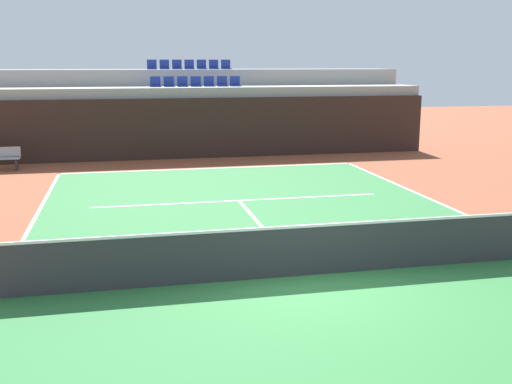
# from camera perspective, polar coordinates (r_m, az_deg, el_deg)

# --- Properties ---
(ground_plane) EXTENTS (80.00, 80.00, 0.00)m
(ground_plane) POSITION_cam_1_polar(r_m,az_deg,el_deg) (11.42, 4.50, -7.85)
(ground_plane) COLOR brown
(court_surface) EXTENTS (11.00, 24.00, 0.01)m
(court_surface) POSITION_cam_1_polar(r_m,az_deg,el_deg) (11.42, 4.50, -7.83)
(court_surface) COLOR #2D7238
(court_surface) RESTS_ON ground_plane
(baseline_far) EXTENTS (11.00, 0.10, 0.00)m
(baseline_far) POSITION_cam_1_polar(r_m,az_deg,el_deg) (22.77, -4.23, 2.23)
(baseline_far) COLOR white
(baseline_far) RESTS_ON court_surface
(service_line_far) EXTENTS (8.26, 0.10, 0.00)m
(service_line_far) POSITION_cam_1_polar(r_m,az_deg,el_deg) (17.39, -1.60, -0.81)
(service_line_far) COLOR white
(service_line_far) RESTS_ON court_surface
(centre_service_line) EXTENTS (0.10, 6.40, 0.00)m
(centre_service_line) POSITION_cam_1_polar(r_m,az_deg,el_deg) (14.36, 0.80, -3.58)
(centre_service_line) COLOR white
(centre_service_line) RESTS_ON court_surface
(back_wall) EXTENTS (19.59, 0.30, 2.46)m
(back_wall) POSITION_cam_1_polar(r_m,az_deg,el_deg) (25.34, -5.18, 5.99)
(back_wall) COLOR black
(back_wall) RESTS_ON ground_plane
(stands_tier_lower) EXTENTS (19.59, 2.40, 2.88)m
(stands_tier_lower) POSITION_cam_1_polar(r_m,az_deg,el_deg) (26.65, -5.56, 6.73)
(stands_tier_lower) COLOR #9E9E99
(stands_tier_lower) RESTS_ON ground_plane
(stands_tier_upper) EXTENTS (19.59, 2.40, 3.59)m
(stands_tier_upper) POSITION_cam_1_polar(r_m,az_deg,el_deg) (29.00, -6.16, 7.84)
(stands_tier_upper) COLOR #9E9E99
(stands_tier_upper) RESTS_ON ground_plane
(seating_row_lower) EXTENTS (3.89, 0.44, 0.44)m
(seating_row_lower) POSITION_cam_1_polar(r_m,az_deg,el_deg) (26.65, -5.66, 10.09)
(seating_row_lower) COLOR navy
(seating_row_lower) RESTS_ON stands_tier_lower
(seating_row_upper) EXTENTS (3.89, 0.44, 0.44)m
(seating_row_upper) POSITION_cam_1_polar(r_m,az_deg,el_deg) (29.02, -6.26, 11.64)
(seating_row_upper) COLOR navy
(seating_row_upper) RESTS_ON stands_tier_upper
(tennis_net) EXTENTS (11.08, 0.08, 1.07)m
(tennis_net) POSITION_cam_1_polar(r_m,az_deg,el_deg) (11.25, 4.54, -5.42)
(tennis_net) COLOR black
(tennis_net) RESTS_ON court_surface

